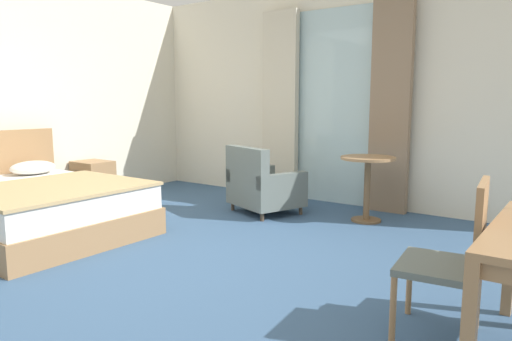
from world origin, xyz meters
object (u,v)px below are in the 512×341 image
(nightstand, at_px, (93,181))
(armchair_by_window, at_px, (262,186))
(bed, at_px, (33,206))
(round_cafe_table, at_px, (368,174))
(desk_chair, at_px, (456,254))

(nightstand, bearing_deg, armchair_by_window, 18.44)
(bed, relative_size, round_cafe_table, 2.87)
(round_cafe_table, bearing_deg, bed, -136.18)
(bed, distance_m, desk_chair, 4.05)
(armchair_by_window, bearing_deg, nightstand, -161.56)
(bed, bearing_deg, round_cafe_table, 43.82)
(bed, relative_size, armchair_by_window, 2.22)
(nightstand, distance_m, armchair_by_window, 2.40)
(bed, height_order, nightstand, bed)
(bed, bearing_deg, nightstand, 123.25)
(armchair_by_window, bearing_deg, bed, -123.51)
(nightstand, xyz_separation_m, armchair_by_window, (2.28, 0.76, 0.05))
(desk_chair, relative_size, armchair_by_window, 0.97)
(nightstand, distance_m, round_cafe_table, 3.65)
(desk_chair, xyz_separation_m, round_cafe_table, (-1.45, 2.26, 0.03))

